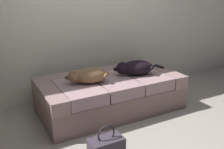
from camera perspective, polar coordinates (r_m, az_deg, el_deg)
ground_plane at (r=2.83m, az=9.67°, el=-15.35°), size 10.00×10.00×0.00m
couch at (r=3.47m, az=-0.40°, el=-4.10°), size 1.81×0.92×0.45m
dog_tan at (r=3.17m, az=-5.23°, el=-0.23°), size 0.54×0.32×0.19m
dog_dark at (r=3.46m, az=4.90°, el=1.47°), size 0.56×0.35×0.19m
tv_remote at (r=3.85m, az=10.09°, el=1.73°), size 0.07×0.16×0.02m
handbag at (r=2.56m, az=-1.24°, el=-15.79°), size 0.32×0.18×0.38m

